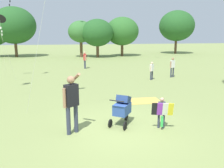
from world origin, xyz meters
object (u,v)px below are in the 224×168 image
(person_adult_flyer, at_px, (71,99))
(picnic_blanket, at_px, (143,101))
(child_with_butterfly_kite, at_px, (162,110))
(person_kid_running, at_px, (172,66))
(person_sitting_far, at_px, (85,59))
(stroller, at_px, (122,107))
(person_couple_left, at_px, (152,69))
(kite_blue_high, at_px, (1,19))

(person_adult_flyer, height_order, picnic_blanket, person_adult_flyer)
(child_with_butterfly_kite, xyz_separation_m, person_kid_running, (4.31, 8.34, 0.20))
(picnic_blanket, bearing_deg, person_sitting_far, 99.73)
(person_adult_flyer, distance_m, stroller, 1.78)
(stroller, xyz_separation_m, person_sitting_far, (-0.22, 13.09, 0.27))
(person_sitting_far, height_order, person_couple_left, person_sitting_far)
(child_with_butterfly_kite, distance_m, picnic_blanket, 3.19)
(kite_blue_high, bearing_deg, child_with_butterfly_kite, -55.30)
(person_adult_flyer, distance_m, person_couple_left, 9.29)
(stroller, relative_size, kite_blue_high, 0.25)
(stroller, xyz_separation_m, picnic_blanket, (1.58, 2.55, -0.60))
(kite_blue_high, height_order, person_couple_left, kite_blue_high)
(picnic_blanket, bearing_deg, person_kid_running, 53.38)
(person_sitting_far, bearing_deg, child_with_butterfly_kite, -84.17)
(kite_blue_high, distance_m, person_kid_running, 11.99)
(person_adult_flyer, xyz_separation_m, person_kid_running, (7.15, 8.17, -0.26))
(kite_blue_high, distance_m, picnic_blanket, 11.11)
(stroller, bearing_deg, picnic_blanket, 58.14)
(child_with_butterfly_kite, bearing_deg, picnic_blanket, 82.39)
(kite_blue_high, xyz_separation_m, person_couple_left, (9.67, -2.54, -3.23))
(person_adult_flyer, xyz_separation_m, person_sitting_far, (1.45, 13.47, -0.21))
(kite_blue_high, xyz_separation_m, person_sitting_far, (5.72, 3.38, -3.06))
(person_couple_left, bearing_deg, picnic_blanket, -114.82)
(kite_blue_high, relative_size, person_sitting_far, 2.86)
(child_with_butterfly_kite, xyz_separation_m, stroller, (-1.17, 0.56, -0.01))
(person_couple_left, distance_m, picnic_blanket, 5.14)
(child_with_butterfly_kite, relative_size, person_couple_left, 0.85)
(kite_blue_high, distance_m, person_couple_left, 10.50)
(picnic_blanket, bearing_deg, kite_blue_high, 136.42)
(person_couple_left, height_order, person_kid_running, person_kid_running)
(child_with_butterfly_kite, relative_size, person_adult_flyer, 0.55)
(person_adult_flyer, bearing_deg, child_with_butterfly_kite, -3.57)
(child_with_butterfly_kite, height_order, kite_blue_high, kite_blue_high)
(child_with_butterfly_kite, distance_m, person_sitting_far, 13.72)
(stroller, height_order, person_sitting_far, person_sitting_far)
(picnic_blanket, bearing_deg, person_couple_left, 65.18)
(child_with_butterfly_kite, distance_m, stroller, 1.30)
(person_adult_flyer, bearing_deg, picnic_blanket, 42.01)
(child_with_butterfly_kite, bearing_deg, person_adult_flyer, 176.43)
(kite_blue_high, bearing_deg, person_couple_left, -14.72)
(person_couple_left, bearing_deg, person_sitting_far, 123.70)
(person_kid_running, bearing_deg, stroller, -125.12)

